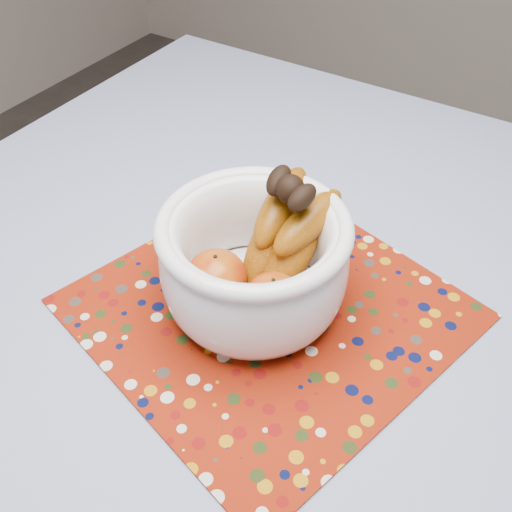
# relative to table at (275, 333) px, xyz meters

# --- Properties ---
(table) EXTENTS (1.20, 1.20, 0.75)m
(table) POSITION_rel_table_xyz_m (0.00, 0.00, 0.00)
(table) COLOR brown
(table) RESTS_ON ground
(tablecloth) EXTENTS (1.32, 1.32, 0.01)m
(tablecloth) POSITION_rel_table_xyz_m (0.00, 0.00, 0.08)
(tablecloth) COLOR slate
(tablecloth) RESTS_ON table
(placemat) EXTENTS (0.56, 0.56, 0.00)m
(placemat) POSITION_rel_table_xyz_m (0.01, -0.03, 0.09)
(placemat) COLOR maroon
(placemat) RESTS_ON tablecloth
(fruit_bowl) EXTENTS (0.25, 0.26, 0.20)m
(fruit_bowl) POSITION_rel_table_xyz_m (-0.01, -0.03, 0.18)
(fruit_bowl) COLOR white
(fruit_bowl) RESTS_ON placemat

